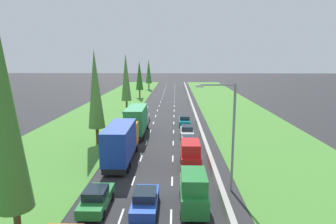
{
  "coord_description": "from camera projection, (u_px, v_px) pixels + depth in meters",
  "views": [
    {
      "loc": [
        2.02,
        -3.78,
        10.93
      ],
      "look_at": [
        0.64,
        49.69,
        1.04
      ],
      "focal_mm": 31.33,
      "sensor_mm": 36.0,
      "label": 1
    }
  ],
  "objects": [
    {
      "name": "green_van_right_lane",
      "position": [
        193.0,
        191.0,
        21.35
      ],
      "size": [
        1.96,
        4.9,
        2.82
      ],
      "color": "#237A33",
      "rests_on": "ground"
    },
    {
      "name": "median_barrier",
      "position": [
        192.0,
        106.0,
        64.51
      ],
      "size": [
        0.44,
        120.0,
        0.85
      ],
      "primitive_type": "cube",
      "color": "#9E9B93",
      "rests_on": "ground"
    },
    {
      "name": "poplar_tree_third",
      "position": [
        126.0,
        77.0,
        60.23
      ],
      "size": [
        2.1,
        2.1,
        11.84
      ],
      "color": "#4C3823",
      "rests_on": "ground"
    },
    {
      "name": "blue_sedan_centre_lane",
      "position": [
        145.0,
        201.0,
        21.09
      ],
      "size": [
        1.82,
        4.5,
        1.64
      ],
      "color": "#1E47B7",
      "rests_on": "ground"
    },
    {
      "name": "white_sedan_right_lane",
      "position": [
        187.0,
        131.0,
        40.96
      ],
      "size": [
        1.82,
        4.5,
        1.64
      ],
      "color": "white",
      "rests_on": "ground"
    },
    {
      "name": "street_light_mast",
      "position": [
        229.0,
        130.0,
        23.54
      ],
      "size": [
        3.2,
        0.28,
        9.0
      ],
      "color": "gray",
      "rests_on": "ground"
    },
    {
      "name": "poplar_tree_nearest",
      "position": [
        7.0,
        121.0,
        16.33
      ],
      "size": [
        2.12,
        2.12,
        12.83
      ],
      "color": "#4C3823",
      "rests_on": "ground"
    },
    {
      "name": "grass_verge_left",
      "position": [
        109.0,
        108.0,
        65.05
      ],
      "size": [
        14.0,
        140.0,
        0.04
      ],
      "primitive_type": "cube",
      "color": "#478433",
      "rests_on": "ground"
    },
    {
      "name": "green_sedan_left_lane",
      "position": [
        96.0,
        199.0,
        21.38
      ],
      "size": [
        1.82,
        4.5,
        1.64
      ],
      "color": "#237A33",
      "rests_on": "ground"
    },
    {
      "name": "grass_verge_right",
      "position": [
        232.0,
        108.0,
        64.36
      ],
      "size": [
        14.0,
        140.0,
        0.04
      ],
      "primitive_type": "cube",
      "color": "#478433",
      "rests_on": "ground"
    },
    {
      "name": "ground_plane",
      "position": [
        166.0,
        108.0,
        64.73
      ],
      "size": [
        300.0,
        300.0,
        0.0
      ],
      "primitive_type": "plane",
      "color": "#28282B",
      "rests_on": "ground"
    },
    {
      "name": "white_hatchback_left_lane",
      "position": [
        144.0,
        117.0,
        50.58
      ],
      "size": [
        1.74,
        3.9,
        1.72
      ],
      "color": "white",
      "rests_on": "ground"
    },
    {
      "name": "poplar_tree_fifth",
      "position": [
        149.0,
        71.0,
        102.07
      ],
      "size": [
        2.06,
        2.06,
        10.48
      ],
      "color": "#4C3823",
      "rests_on": "ground"
    },
    {
      "name": "silver_hatchback_right_lane",
      "position": [
        189.0,
        143.0,
        35.3
      ],
      "size": [
        1.74,
        3.9,
        1.72
      ],
      "color": "silver",
      "rests_on": "ground"
    },
    {
      "name": "lane_markings",
      "position": [
        166.0,
        108.0,
        64.73
      ],
      "size": [
        3.64,
        116.0,
        0.01
      ],
      "color": "white",
      "rests_on": "ground"
    },
    {
      "name": "poplar_tree_second",
      "position": [
        95.0,
        90.0,
        36.43
      ],
      "size": [
        2.1,
        2.1,
        12.01
      ],
      "color": "#4C3823",
      "rests_on": "ground"
    },
    {
      "name": "red_van_right_lane",
      "position": [
        190.0,
        155.0,
        29.22
      ],
      "size": [
        1.96,
        4.9,
        2.82
      ],
      "color": "red",
      "rests_on": "ground"
    },
    {
      "name": "teal_sedan_right_lane",
      "position": [
        185.0,
        120.0,
        48.1
      ],
      "size": [
        1.82,
        4.5,
        1.64
      ],
      "color": "teal",
      "rests_on": "ground"
    },
    {
      "name": "green_box_truck_left_lane",
      "position": [
        137.0,
        120.0,
        41.98
      ],
      "size": [
        2.46,
        9.4,
        4.18
      ],
      "color": "black",
      "rests_on": "ground"
    },
    {
      "name": "blue_box_truck_left_lane",
      "position": [
        122.0,
        142.0,
        30.95
      ],
      "size": [
        2.46,
        9.4,
        4.18
      ],
      "color": "black",
      "rests_on": "ground"
    },
    {
      "name": "poplar_tree_fourth",
      "position": [
        139.0,
        75.0,
        80.83
      ],
      "size": [
        2.06,
        2.06,
        10.21
      ],
      "color": "#4C3823",
      "rests_on": "ground"
    }
  ]
}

